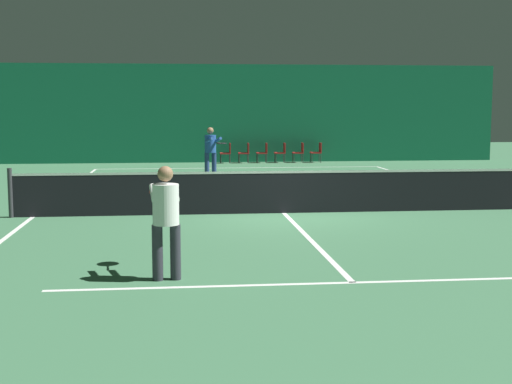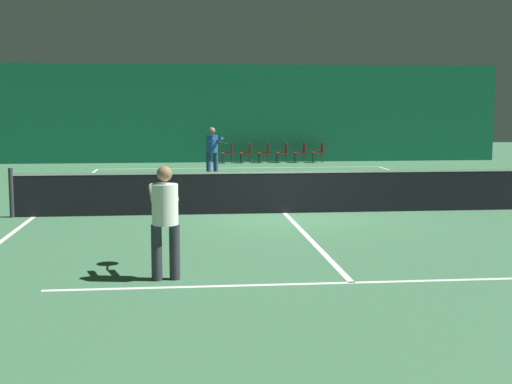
% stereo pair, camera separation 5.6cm
% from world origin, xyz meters
% --- Properties ---
extents(ground_plane, '(60.00, 60.00, 0.00)m').
position_xyz_m(ground_plane, '(0.00, 0.00, 0.00)').
color(ground_plane, '#3D704C').
extents(backdrop_curtain, '(23.00, 0.12, 4.16)m').
position_xyz_m(backdrop_curtain, '(0.00, 14.85, 2.08)').
color(backdrop_curtain, '#146042').
rests_on(backdrop_curtain, ground).
extents(court_line_baseline_far, '(11.00, 0.10, 0.00)m').
position_xyz_m(court_line_baseline_far, '(0.00, 11.90, 0.00)').
color(court_line_baseline_far, white).
rests_on(court_line_baseline_far, ground).
extents(court_line_service_far, '(8.25, 0.10, 0.00)m').
position_xyz_m(court_line_service_far, '(0.00, 6.40, 0.00)').
color(court_line_service_far, white).
rests_on(court_line_service_far, ground).
extents(court_line_service_near, '(8.25, 0.10, 0.00)m').
position_xyz_m(court_line_service_near, '(0.00, -6.40, 0.00)').
color(court_line_service_near, white).
rests_on(court_line_service_near, ground).
extents(court_line_sideline_left, '(0.10, 23.80, 0.00)m').
position_xyz_m(court_line_sideline_left, '(-5.50, 0.00, 0.00)').
color(court_line_sideline_left, white).
rests_on(court_line_sideline_left, ground).
extents(court_line_centre, '(0.10, 12.80, 0.00)m').
position_xyz_m(court_line_centre, '(0.00, 0.00, 0.00)').
color(court_line_centre, white).
rests_on(court_line_centre, ground).
extents(tennis_net, '(12.00, 0.10, 1.07)m').
position_xyz_m(tennis_net, '(0.00, 0.00, 0.51)').
color(tennis_net, black).
rests_on(tennis_net, ground).
extents(player_near, '(0.48, 1.34, 1.58)m').
position_xyz_m(player_near, '(-2.53, -5.92, 0.92)').
color(player_near, '#2D2D38').
rests_on(player_near, ground).
extents(player_far, '(0.79, 1.40, 1.68)m').
position_xyz_m(player_far, '(-1.25, 8.48, 0.98)').
color(player_far, navy).
rests_on(player_far, ground).
extents(courtside_chair_0, '(0.44, 0.44, 0.84)m').
position_xyz_m(courtside_chair_0, '(-0.31, 14.30, 0.49)').
color(courtside_chair_0, '#2D2D2D').
rests_on(courtside_chair_0, ground).
extents(courtside_chair_1, '(0.44, 0.44, 0.84)m').
position_xyz_m(courtside_chair_1, '(0.47, 14.30, 0.49)').
color(courtside_chair_1, '#2D2D2D').
rests_on(courtside_chair_1, ground).
extents(courtside_chair_2, '(0.44, 0.44, 0.84)m').
position_xyz_m(courtside_chair_2, '(1.24, 14.30, 0.49)').
color(courtside_chair_2, '#2D2D2D').
rests_on(courtside_chair_2, ground).
extents(courtside_chair_3, '(0.44, 0.44, 0.84)m').
position_xyz_m(courtside_chair_3, '(2.02, 14.30, 0.49)').
color(courtside_chair_3, '#2D2D2D').
rests_on(courtside_chair_3, ground).
extents(courtside_chair_4, '(0.44, 0.44, 0.84)m').
position_xyz_m(courtside_chair_4, '(2.79, 14.30, 0.49)').
color(courtside_chair_4, '#2D2D2D').
rests_on(courtside_chair_4, ground).
extents(courtside_chair_5, '(0.44, 0.44, 0.84)m').
position_xyz_m(courtside_chair_5, '(3.57, 14.30, 0.49)').
color(courtside_chair_5, '#2D2D2D').
rests_on(courtside_chair_5, ground).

